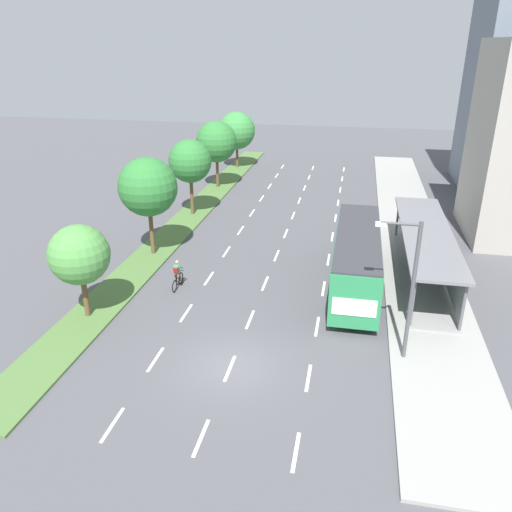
% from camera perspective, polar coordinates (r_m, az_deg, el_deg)
% --- Properties ---
extents(ground_plane, '(140.00, 140.00, 0.00)m').
position_cam_1_polar(ground_plane, '(23.12, -2.86, -12.30)').
color(ground_plane, '#4C4C51').
extents(median_strip, '(2.60, 52.00, 0.12)m').
position_cam_1_polar(median_strip, '(42.55, -7.24, 4.69)').
color(median_strip, '#4C7038').
rests_on(median_strip, ground).
extents(sidewalk_right, '(4.50, 52.00, 0.15)m').
position_cam_1_polar(sidewalk_right, '(40.72, 16.96, 3.01)').
color(sidewalk_right, gray).
rests_on(sidewalk_right, ground).
extents(lane_divider_left, '(0.14, 45.42, 0.01)m').
position_cam_1_polar(lane_divider_left, '(38.78, -1.75, 2.93)').
color(lane_divider_left, white).
rests_on(lane_divider_left, ground).
extents(lane_divider_center, '(0.14, 45.42, 0.01)m').
position_cam_1_polar(lane_divider_center, '(38.18, 3.38, 2.57)').
color(lane_divider_center, white).
rests_on(lane_divider_center, ground).
extents(lane_divider_right, '(0.14, 45.42, 0.01)m').
position_cam_1_polar(lane_divider_right, '(37.90, 8.63, 2.18)').
color(lane_divider_right, white).
rests_on(lane_divider_right, ground).
extents(bus_shelter, '(2.90, 13.94, 2.86)m').
position_cam_1_polar(bus_shelter, '(32.04, 19.00, 0.73)').
color(bus_shelter, gray).
rests_on(bus_shelter, sidewalk_right).
extents(bus, '(2.54, 11.29, 3.37)m').
position_cam_1_polar(bus, '(29.60, 11.32, 0.16)').
color(bus, '#28844C').
rests_on(bus, ground).
extents(cyclist, '(0.46, 1.82, 1.71)m').
position_cam_1_polar(cyclist, '(29.78, -8.89, -2.20)').
color(cyclist, black).
rests_on(cyclist, ground).
extents(median_tree_nearest, '(3.06, 3.06, 4.98)m').
position_cam_1_polar(median_tree_nearest, '(26.67, -19.35, 0.11)').
color(median_tree_nearest, brown).
rests_on(median_tree_nearest, median_strip).
extents(median_tree_second, '(3.83, 3.83, 6.53)m').
position_cam_1_polar(median_tree_second, '(33.50, -12.13, 7.62)').
color(median_tree_second, brown).
rests_on(median_tree_second, median_strip).
extents(median_tree_third, '(3.45, 3.45, 6.13)m').
position_cam_1_polar(median_tree_third, '(41.39, -7.46, 10.56)').
color(median_tree_third, brown).
rests_on(median_tree_third, median_strip).
extents(median_tree_fourth, '(3.90, 3.90, 6.34)m').
position_cam_1_polar(median_tree_fourth, '(49.54, -4.49, 12.74)').
color(median_tree_fourth, brown).
rests_on(median_tree_fourth, median_strip).
extents(median_tree_fifth, '(4.11, 4.11, 6.12)m').
position_cam_1_polar(median_tree_fifth, '(57.85, -2.19, 13.97)').
color(median_tree_fifth, brown).
rests_on(median_tree_fifth, median_strip).
extents(streetlight, '(1.91, 0.24, 6.50)m').
position_cam_1_polar(streetlight, '(22.56, 16.90, -2.87)').
color(streetlight, '#4C4C51').
rests_on(streetlight, sidewalk_right).
extents(building_mid_right, '(6.76, 10.99, 17.46)m').
position_cam_1_polar(building_mid_right, '(54.60, 26.65, 15.93)').
color(building_mid_right, slate).
rests_on(building_mid_right, ground).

